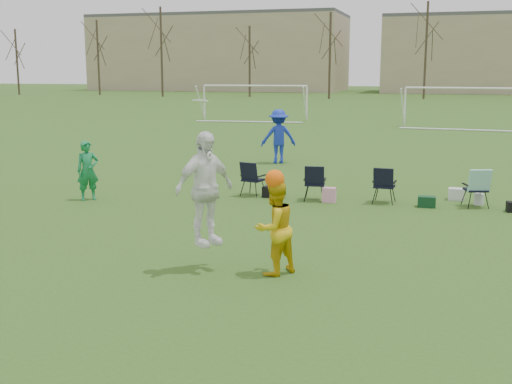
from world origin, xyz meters
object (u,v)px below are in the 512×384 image
(fielder_blue, at_px, (278,136))
(goal_mid, at_px, (467,96))
(goal_left, at_px, (255,93))
(center_contest, at_px, (234,204))
(fielder_green_near, at_px, (88,171))

(fielder_blue, xyz_separation_m, goal_mid, (7.11, 17.74, 0.91))
(goal_left, bearing_deg, goal_mid, -13.13)
(fielder_blue, height_order, center_contest, center_contest)
(fielder_blue, distance_m, goal_left, 20.92)
(fielder_green_near, height_order, fielder_blue, fielder_blue)
(goal_left, distance_m, goal_mid, 14.14)
(fielder_green_near, distance_m, goal_left, 28.26)
(fielder_green_near, bearing_deg, fielder_blue, 25.65)
(goal_left, xyz_separation_m, goal_mid, (14.00, -2.00, 0.00))
(fielder_green_near, distance_m, fielder_blue, 8.86)
(fielder_green_near, xyz_separation_m, center_contest, (5.83, -4.86, 0.40))
(fielder_blue, relative_size, goal_mid, 0.27)
(goal_mid, bearing_deg, center_contest, -94.23)
(fielder_blue, relative_size, center_contest, 0.67)
(goal_left, bearing_deg, fielder_green_near, -87.46)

